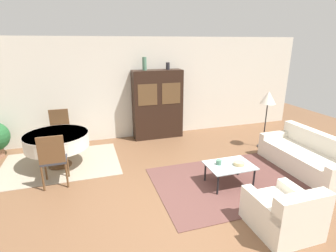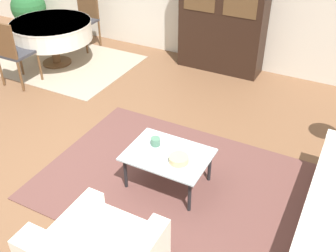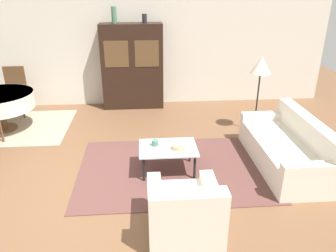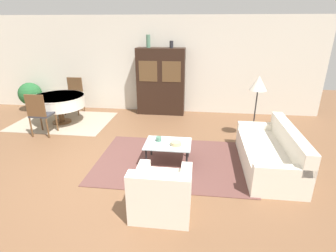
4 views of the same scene
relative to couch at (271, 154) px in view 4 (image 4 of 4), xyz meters
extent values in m
plane|color=brown|center=(-2.96, -0.49, -0.28)|extent=(14.00, 14.00, 0.00)
cube|color=beige|center=(-2.96, 3.14, 1.07)|extent=(10.00, 0.06, 2.70)
cube|color=brown|center=(-1.78, 0.00, -0.27)|extent=(2.89, 2.03, 0.01)
cube|color=gray|center=(-4.94, 1.82, -0.27)|extent=(2.46, 1.76, 0.01)
cube|color=silver|center=(-0.05, 0.00, -0.07)|extent=(0.87, 1.95, 0.41)
cube|color=silver|center=(0.28, 0.00, 0.31)|extent=(0.20, 1.95, 0.36)
cube|color=silver|center=(-0.05, -0.90, 0.20)|extent=(0.87, 0.16, 0.12)
cube|color=silver|center=(-0.05, 0.90, 0.20)|extent=(0.87, 0.16, 0.12)
cube|color=silver|center=(-1.79, -1.35, -0.08)|extent=(0.81, 0.87, 0.40)
cube|color=silver|center=(-1.79, -1.68, 0.30)|extent=(0.81, 0.20, 0.34)
cube|color=silver|center=(-2.12, -1.35, 0.19)|extent=(0.16, 0.87, 0.12)
cube|color=silver|center=(-1.47, -1.35, 0.19)|extent=(0.16, 0.87, 0.12)
cylinder|color=black|center=(-2.24, -0.30, -0.08)|extent=(0.04, 0.04, 0.38)
cylinder|color=black|center=(-1.50, -0.30, -0.08)|extent=(0.04, 0.04, 0.38)
cylinder|color=black|center=(-2.24, 0.21, -0.08)|extent=(0.04, 0.04, 0.38)
cylinder|color=black|center=(-1.50, 0.21, -0.08)|extent=(0.04, 0.04, 0.38)
cube|color=silver|center=(-1.87, -0.05, 0.12)|extent=(0.85, 0.63, 0.02)
cube|color=black|center=(-2.43, 2.88, 0.65)|extent=(1.34, 0.43, 1.86)
cube|color=brown|center=(-2.76, 2.66, 0.98)|extent=(0.51, 0.01, 0.56)
cube|color=brown|center=(-2.11, 2.66, 0.98)|extent=(0.51, 0.01, 0.56)
cylinder|color=brown|center=(-4.95, 1.75, -0.25)|extent=(0.48, 0.48, 0.03)
cylinder|color=brown|center=(-4.95, 1.75, -0.05)|extent=(0.14, 0.14, 0.43)
cylinder|color=silver|center=(-4.95, 1.75, 0.31)|extent=(1.29, 1.29, 0.30)
cylinder|color=silver|center=(-4.95, 1.75, 0.44)|extent=(1.30, 1.30, 0.03)
cylinder|color=brown|center=(-5.16, 1.17, -0.03)|extent=(0.04, 0.04, 0.47)
cylinder|color=brown|center=(-4.75, 1.17, -0.03)|extent=(0.04, 0.04, 0.47)
cylinder|color=brown|center=(-5.16, 0.76, -0.03)|extent=(0.04, 0.04, 0.47)
cylinder|color=brown|center=(-4.75, 0.76, -0.03)|extent=(0.04, 0.04, 0.47)
cube|color=#333338|center=(-4.95, 0.96, 0.22)|extent=(0.44, 0.44, 0.04)
cube|color=brown|center=(-4.95, 0.76, 0.49)|extent=(0.44, 0.04, 0.50)
cylinder|color=brown|center=(-4.75, 2.33, -0.03)|extent=(0.04, 0.04, 0.47)
cylinder|color=brown|center=(-5.16, 2.33, -0.03)|extent=(0.04, 0.04, 0.47)
cylinder|color=brown|center=(-4.75, 2.74, -0.03)|extent=(0.04, 0.04, 0.47)
cylinder|color=brown|center=(-5.16, 2.74, -0.03)|extent=(0.04, 0.04, 0.47)
cube|color=#333338|center=(-4.95, 2.54, 0.22)|extent=(0.44, 0.44, 0.04)
cube|color=brown|center=(-4.95, 2.74, 0.49)|extent=(0.44, 0.04, 0.50)
cylinder|color=black|center=(-0.08, 1.33, -0.27)|extent=(0.28, 0.28, 0.02)
cylinder|color=black|center=(-0.08, 1.33, 0.31)|extent=(0.03, 0.03, 1.13)
cone|color=silver|center=(-0.08, 1.33, 1.01)|extent=(0.37, 0.37, 0.31)
cylinder|color=#4C7A60|center=(-2.06, 0.03, 0.17)|extent=(0.10, 0.10, 0.09)
cylinder|color=tan|center=(-1.72, -0.11, 0.16)|extent=(0.20, 0.20, 0.07)
cylinder|color=#4C7A60|center=(-2.77, 2.88, 1.75)|extent=(0.11, 0.11, 0.34)
cylinder|color=#232328|center=(-2.14, 2.88, 1.68)|extent=(0.10, 0.10, 0.19)
cylinder|color=#93664C|center=(-6.37, 2.67, -0.17)|extent=(0.30, 0.30, 0.22)
sphere|color=#235B2D|center=(-6.37, 2.67, 0.23)|extent=(0.67, 0.67, 0.67)
camera|label=1|loc=(-4.29, -3.87, 2.30)|focal=28.00mm
camera|label=2|loc=(-0.41, -2.84, 2.61)|focal=42.00mm
camera|label=3|loc=(-2.21, -4.34, 2.36)|focal=35.00mm
camera|label=4|loc=(-1.33, -4.42, 2.21)|focal=28.00mm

